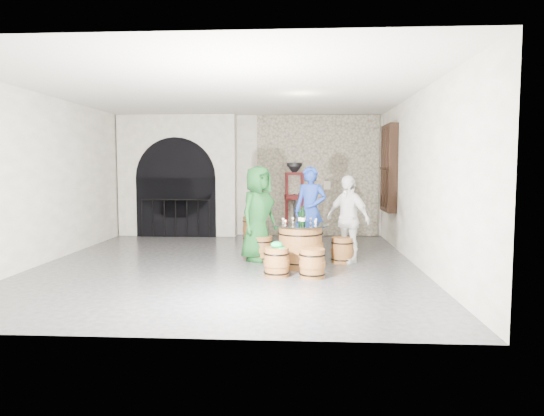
# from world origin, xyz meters

# --- Properties ---
(ground) EXTENTS (8.00, 8.00, 0.00)m
(ground) POSITION_xyz_m (0.00, 0.00, 0.00)
(ground) COLOR #2F2F31
(ground) RESTS_ON ground
(wall_back) EXTENTS (8.00, 0.00, 8.00)m
(wall_back) POSITION_xyz_m (0.00, 4.00, 1.60)
(wall_back) COLOR silver
(wall_back) RESTS_ON ground
(wall_front) EXTENTS (8.00, 0.00, 8.00)m
(wall_front) POSITION_xyz_m (0.00, -4.00, 1.60)
(wall_front) COLOR silver
(wall_front) RESTS_ON ground
(wall_left) EXTENTS (0.00, 8.00, 8.00)m
(wall_left) POSITION_xyz_m (-3.50, 0.00, 1.60)
(wall_left) COLOR silver
(wall_left) RESTS_ON ground
(wall_right) EXTENTS (0.00, 8.00, 8.00)m
(wall_right) POSITION_xyz_m (3.50, 0.00, 1.60)
(wall_right) COLOR silver
(wall_right) RESTS_ON ground
(ceiling) EXTENTS (8.00, 8.00, 0.00)m
(ceiling) POSITION_xyz_m (0.00, 0.00, 3.20)
(ceiling) COLOR beige
(ceiling) RESTS_ON wall_back
(stone_facing_panel) EXTENTS (3.20, 0.12, 3.18)m
(stone_facing_panel) POSITION_xyz_m (1.80, 3.94, 1.60)
(stone_facing_panel) COLOR #A29981
(stone_facing_panel) RESTS_ON ground
(arched_opening) EXTENTS (3.10, 0.60, 3.19)m
(arched_opening) POSITION_xyz_m (-1.90, 3.74, 1.58)
(arched_opening) COLOR silver
(arched_opening) RESTS_ON ground
(shuttered_window) EXTENTS (0.23, 1.10, 2.00)m
(shuttered_window) POSITION_xyz_m (3.38, 2.40, 1.80)
(shuttered_window) COLOR black
(shuttered_window) RESTS_ON wall_right
(barrel_table) EXTENTS (1.02, 1.02, 0.79)m
(barrel_table) POSITION_xyz_m (1.35, -0.18, 0.39)
(barrel_table) COLOR brown
(barrel_table) RESTS_ON ground
(barrel_stool_left) EXTENTS (0.44, 0.44, 0.49)m
(barrel_stool_left) POSITION_xyz_m (0.61, 0.34, 0.24)
(barrel_stool_left) COLOR brown
(barrel_stool_left) RESTS_ON ground
(barrel_stool_far) EXTENTS (0.44, 0.44, 0.49)m
(barrel_stool_far) POSITION_xyz_m (1.51, 0.72, 0.24)
(barrel_stool_far) COLOR brown
(barrel_stool_far) RESTS_ON ground
(barrel_stool_right) EXTENTS (0.44, 0.44, 0.49)m
(barrel_stool_right) POSITION_xyz_m (2.16, 0.25, 0.24)
(barrel_stool_right) COLOR brown
(barrel_stool_right) RESTS_ON ground
(barrel_stool_near_right) EXTENTS (0.44, 0.44, 0.49)m
(barrel_stool_near_right) POSITION_xyz_m (1.55, -1.07, 0.24)
(barrel_stool_near_right) COLOR brown
(barrel_stool_near_right) RESTS_ON ground
(barrel_stool_near_left) EXTENTS (0.44, 0.44, 0.49)m
(barrel_stool_near_left) POSITION_xyz_m (0.96, -1.00, 0.24)
(barrel_stool_near_left) COLOR brown
(barrel_stool_near_left) RESTS_ON ground
(green_cap) EXTENTS (0.25, 0.21, 0.11)m
(green_cap) POSITION_xyz_m (0.97, -1.00, 0.53)
(green_cap) COLOR #0E9B44
(green_cap) RESTS_ON barrel_stool_near_left
(person_green) EXTENTS (0.99, 1.08, 1.85)m
(person_green) POSITION_xyz_m (0.53, 0.39, 0.92)
(person_green) COLOR #124119
(person_green) RESTS_ON ground
(person_blue) EXTENTS (0.78, 0.63, 1.85)m
(person_blue) POSITION_xyz_m (1.56, 1.00, 0.92)
(person_blue) COLOR navy
(person_blue) RESTS_ON ground
(person_white) EXTENTS (0.99, 0.97, 1.67)m
(person_white) POSITION_xyz_m (2.25, 0.30, 0.84)
(person_white) COLOR silver
(person_white) RESTS_ON ground
(wine_bottle_left) EXTENTS (0.08, 0.08, 0.32)m
(wine_bottle_left) POSITION_xyz_m (1.35, -0.21, 0.92)
(wine_bottle_left) COLOR black
(wine_bottle_left) RESTS_ON barrel_table
(wine_bottle_center) EXTENTS (0.08, 0.08, 0.32)m
(wine_bottle_center) POSITION_xyz_m (1.40, -0.29, 0.92)
(wine_bottle_center) COLOR black
(wine_bottle_center) RESTS_ON barrel_table
(wine_bottle_right) EXTENTS (0.08, 0.08, 0.32)m
(wine_bottle_right) POSITION_xyz_m (1.41, -0.06, 0.92)
(wine_bottle_right) COLOR black
(wine_bottle_right) RESTS_ON barrel_table
(tasting_glass_a) EXTENTS (0.05, 0.05, 0.10)m
(tasting_glass_a) POSITION_xyz_m (1.08, -0.35, 0.83)
(tasting_glass_a) COLOR #AA5321
(tasting_glass_a) RESTS_ON barrel_table
(tasting_glass_b) EXTENTS (0.05, 0.05, 0.10)m
(tasting_glass_b) POSITION_xyz_m (1.64, -0.07, 0.83)
(tasting_glass_b) COLOR #AA5321
(tasting_glass_b) RESTS_ON barrel_table
(tasting_glass_c) EXTENTS (0.05, 0.05, 0.10)m
(tasting_glass_c) POSITION_xyz_m (1.21, 0.10, 0.83)
(tasting_glass_c) COLOR #AA5321
(tasting_glass_c) RESTS_ON barrel_table
(tasting_glass_d) EXTENTS (0.05, 0.05, 0.10)m
(tasting_glass_d) POSITION_xyz_m (1.54, 0.07, 0.83)
(tasting_glass_d) COLOR #AA5321
(tasting_glass_d) RESTS_ON barrel_table
(tasting_glass_e) EXTENTS (0.05, 0.05, 0.10)m
(tasting_glass_e) POSITION_xyz_m (1.62, -0.42, 0.83)
(tasting_glass_e) COLOR #AA5321
(tasting_glass_e) RESTS_ON barrel_table
(tasting_glass_f) EXTENTS (0.05, 0.05, 0.10)m
(tasting_glass_f) POSITION_xyz_m (1.03, -0.03, 0.83)
(tasting_glass_f) COLOR #AA5321
(tasting_glass_f) RESTS_ON barrel_table
(side_barrel) EXTENTS (0.47, 0.47, 0.62)m
(side_barrel) POSITION_xyz_m (0.16, 2.81, 0.31)
(side_barrel) COLOR brown
(side_barrel) RESTS_ON ground
(corking_press) EXTENTS (0.83, 0.51, 1.94)m
(corking_press) POSITION_xyz_m (1.19, 3.70, 1.13)
(corking_press) COLOR #490C0C
(corking_press) RESTS_ON ground
(control_box) EXTENTS (0.18, 0.10, 0.22)m
(control_box) POSITION_xyz_m (2.05, 3.86, 1.35)
(control_box) COLOR silver
(control_box) RESTS_ON wall_back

